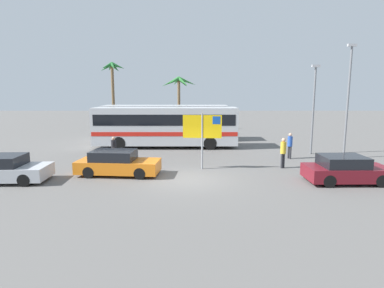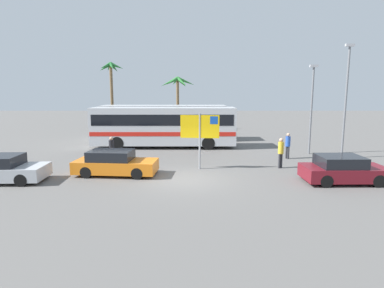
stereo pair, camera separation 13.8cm
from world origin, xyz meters
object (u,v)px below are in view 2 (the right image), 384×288
at_px(bus_rear_coach, 165,121).
at_px(pedestrian_crossing_lot, 282,150).
at_px(car_maroon, 345,170).
at_px(bus_front_coach, 165,125).
at_px(car_silver, 4,169).
at_px(pedestrian_by_bus, 289,144).
at_px(car_orange, 116,163).
at_px(pedestrian_near_sign, 113,148).
at_px(ferry_sign, 202,129).

height_order(bus_rear_coach, pedestrian_crossing_lot, bus_rear_coach).
bearing_deg(car_maroon, bus_front_coach, 132.64).
height_order(car_silver, pedestrian_crossing_lot, pedestrian_crossing_lot).
xyz_separation_m(bus_front_coach, pedestrian_crossing_lot, (7.38, -7.15, -0.74)).
xyz_separation_m(bus_front_coach, bus_rear_coach, (-0.34, 3.97, 0.00)).
height_order(car_maroon, pedestrian_crossing_lot, pedestrian_crossing_lot).
relative_size(pedestrian_by_bus, pedestrian_crossing_lot, 0.97).
xyz_separation_m(car_orange, pedestrian_by_bus, (10.45, 4.20, 0.38)).
relative_size(bus_front_coach, pedestrian_crossing_lot, 6.37).
xyz_separation_m(car_orange, pedestrian_near_sign, (-0.86, 2.84, 0.34)).
relative_size(bus_rear_coach, car_orange, 2.53).
bearing_deg(pedestrian_by_bus, bus_front_coach, 127.66).
xyz_separation_m(bus_rear_coach, pedestrian_by_bus, (8.91, -8.49, -0.77)).
bearing_deg(car_orange, bus_front_coach, 82.87).
bearing_deg(car_maroon, ferry_sign, 157.20).
relative_size(ferry_sign, pedestrian_by_bus, 1.87).
bearing_deg(car_silver, ferry_sign, 12.99).
bearing_deg(car_maroon, pedestrian_by_bus, 99.65).
bearing_deg(car_silver, car_maroon, -2.62).
relative_size(pedestrian_by_bus, pedestrian_near_sign, 1.03).
distance_m(car_silver, pedestrian_by_bus, 16.64).
bearing_deg(car_orange, car_silver, -160.67).
height_order(car_orange, pedestrian_near_sign, pedestrian_near_sign).
height_order(bus_front_coach, pedestrian_near_sign, bus_front_coach).
bearing_deg(bus_front_coach, car_maroon, -46.64).
height_order(bus_rear_coach, pedestrian_by_bus, bus_rear_coach).
height_order(bus_rear_coach, pedestrian_near_sign, bus_rear_coach).
height_order(bus_rear_coach, car_maroon, bus_rear_coach).
relative_size(bus_front_coach, bus_rear_coach, 1.00).
bearing_deg(car_orange, pedestrian_near_sign, 111.84).
relative_size(car_orange, pedestrian_near_sign, 2.67).
bearing_deg(pedestrian_crossing_lot, pedestrian_by_bus, 116.48).
relative_size(bus_front_coach, pedestrian_near_sign, 6.75).
height_order(car_silver, pedestrian_near_sign, pedestrian_near_sign).
bearing_deg(pedestrian_crossing_lot, ferry_sign, -126.43).
distance_m(ferry_sign, pedestrian_crossing_lot, 4.84).
distance_m(bus_rear_coach, ferry_sign, 11.77).
xyz_separation_m(ferry_sign, pedestrian_near_sign, (-5.47, 1.50, -1.35)).
height_order(bus_front_coach, car_maroon, bus_front_coach).
bearing_deg(car_maroon, bus_rear_coach, 124.40).
relative_size(bus_front_coach, ferry_sign, 3.51).
bearing_deg(pedestrian_crossing_lot, bus_rear_coach, 175.56).
relative_size(ferry_sign, pedestrian_near_sign, 1.92).
relative_size(car_silver, car_orange, 0.92).
distance_m(bus_front_coach, car_silver, 12.38).
height_order(ferry_sign, car_orange, ferry_sign).
distance_m(bus_front_coach, bus_rear_coach, 3.98).
bearing_deg(car_silver, bus_rear_coach, 61.97).
relative_size(bus_rear_coach, car_silver, 2.74).
bearing_deg(car_orange, pedestrian_crossing_lot, 14.67).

